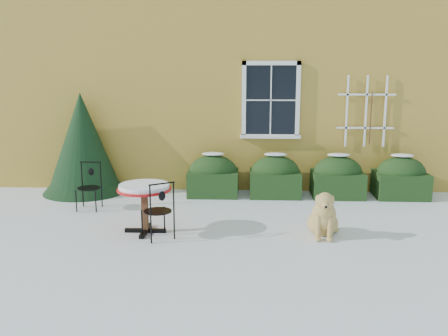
{
  "coord_description": "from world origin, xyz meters",
  "views": [
    {
      "loc": [
        0.41,
        -7.69,
        2.68
      ],
      "look_at": [
        0.0,
        1.0,
        0.9
      ],
      "focal_mm": 40.0,
      "sensor_mm": 36.0,
      "label": 1
    }
  ],
  "objects_px": {
    "evergreen_shrub": "(83,153)",
    "dog": "(324,217)",
    "patio_chair_far": "(89,186)",
    "patio_chair_near": "(159,210)",
    "bistro_table": "(144,192)"
  },
  "relations": [
    {
      "from": "evergreen_shrub",
      "to": "patio_chair_far",
      "type": "xyz_separation_m",
      "value": [
        0.52,
        -1.3,
        -0.42
      ]
    },
    {
      "from": "evergreen_shrub",
      "to": "patio_chair_far",
      "type": "distance_m",
      "value": 1.46
    },
    {
      "from": "patio_chair_near",
      "to": "patio_chair_far",
      "type": "relative_size",
      "value": 1.05
    },
    {
      "from": "patio_chair_near",
      "to": "patio_chair_far",
      "type": "xyz_separation_m",
      "value": [
        -1.61,
        1.6,
        -0.02
      ]
    },
    {
      "from": "patio_chair_far",
      "to": "dog",
      "type": "relative_size",
      "value": 1.03
    },
    {
      "from": "dog",
      "to": "bistro_table",
      "type": "bearing_deg",
      "value": -176.62
    },
    {
      "from": "evergreen_shrub",
      "to": "patio_chair_near",
      "type": "relative_size",
      "value": 2.29
    },
    {
      "from": "patio_chair_near",
      "to": "patio_chair_far",
      "type": "height_order",
      "value": "patio_chair_near"
    },
    {
      "from": "patio_chair_far",
      "to": "patio_chair_near",
      "type": "bearing_deg",
      "value": -43.88
    },
    {
      "from": "patio_chair_near",
      "to": "evergreen_shrub",
      "type": "bearing_deg",
      "value": -86.43
    },
    {
      "from": "evergreen_shrub",
      "to": "patio_chair_far",
      "type": "height_order",
      "value": "evergreen_shrub"
    },
    {
      "from": "bistro_table",
      "to": "patio_chair_near",
      "type": "height_order",
      "value": "patio_chair_near"
    },
    {
      "from": "evergreen_shrub",
      "to": "dog",
      "type": "relative_size",
      "value": 2.47
    },
    {
      "from": "patio_chair_far",
      "to": "evergreen_shrub",
      "type": "bearing_deg",
      "value": 112.77
    },
    {
      "from": "dog",
      "to": "patio_chair_far",
      "type": "bearing_deg",
      "value": 166.49
    }
  ]
}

